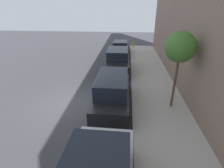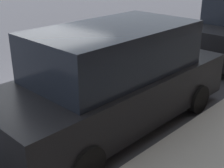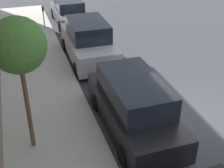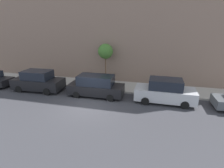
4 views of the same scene
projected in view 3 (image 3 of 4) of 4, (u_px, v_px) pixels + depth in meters
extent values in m
plane|color=#38383D|center=(191.00, 114.00, 11.52)|extent=(60.00, 60.00, 0.00)
cube|color=#B2ADA3|center=(54.00, 141.00, 10.12)|extent=(3.15, 32.00, 0.15)
cube|color=#4C5156|center=(69.00, 14.00, 20.32)|extent=(1.90, 4.54, 0.68)
cube|color=black|center=(69.00, 5.00, 19.91)|extent=(1.63, 2.14, 0.64)
cylinder|color=black|center=(87.00, 23.00, 19.52)|extent=(0.22, 0.64, 0.64)
cylinder|color=black|center=(60.00, 26.00, 19.06)|extent=(0.22, 0.64, 0.64)
cylinder|color=black|center=(78.00, 11.00, 21.82)|extent=(0.22, 0.64, 0.64)
cylinder|color=black|center=(53.00, 13.00, 21.36)|extent=(0.22, 0.64, 0.64)
cube|color=#B7BABF|center=(88.00, 46.00, 15.37)|extent=(2.04, 4.83, 0.96)
cube|color=black|center=(88.00, 29.00, 14.93)|extent=(1.77, 2.63, 0.80)
cylinder|color=black|center=(116.00, 63.00, 14.58)|extent=(0.22, 0.63, 0.63)
cylinder|color=black|center=(77.00, 69.00, 14.08)|extent=(0.22, 0.63, 0.63)
cylinder|color=black|center=(98.00, 40.00, 17.04)|extent=(0.22, 0.63, 0.63)
cylinder|color=black|center=(65.00, 44.00, 16.53)|extent=(0.22, 0.63, 0.63)
cube|color=black|center=(133.00, 112.00, 10.54)|extent=(1.93, 4.91, 0.84)
cube|color=black|center=(134.00, 91.00, 10.12)|extent=(1.69, 3.11, 0.84)
cylinder|color=black|center=(178.00, 142.00, 9.69)|extent=(0.22, 0.60, 0.60)
cylinder|color=black|center=(124.00, 155.00, 9.21)|extent=(0.22, 0.60, 0.60)
cylinder|color=black|center=(140.00, 94.00, 12.20)|extent=(0.22, 0.60, 0.60)
cylinder|color=black|center=(96.00, 102.00, 11.72)|extent=(0.22, 0.60, 0.60)
cylinder|color=#ADADB2|center=(44.00, 19.00, 19.05)|extent=(0.07, 0.07, 1.06)
cube|color=#2D2D33|center=(43.00, 9.00, 18.72)|extent=(0.11, 0.15, 0.28)
cube|color=red|center=(42.00, 6.00, 18.63)|extent=(0.04, 0.09, 0.05)
cylinder|color=brown|center=(28.00, 106.00, 9.09)|extent=(0.13, 0.13, 2.96)
sphere|color=#42752D|center=(18.00, 45.00, 8.14)|extent=(1.54, 1.54, 1.54)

